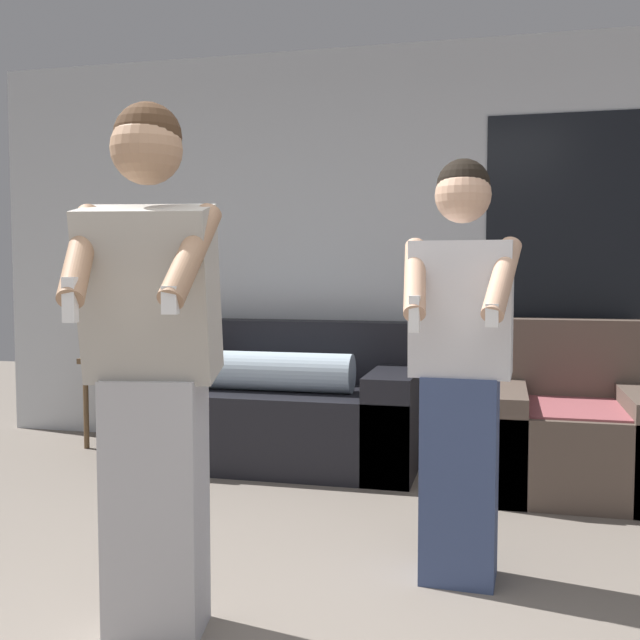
# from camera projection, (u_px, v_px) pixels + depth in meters

# --- Properties ---
(wall_back) EXTENTS (5.92, 0.07, 2.70)m
(wall_back) POSITION_uv_depth(u_px,v_px,m) (404.00, 250.00, 5.00)
(wall_back) COLOR silver
(wall_back) RESTS_ON ground_plane
(couch) EXTENTS (1.72, 0.90, 0.88)m
(couch) POSITION_uv_depth(u_px,v_px,m) (284.00, 411.00, 4.76)
(couch) COLOR black
(couch) RESTS_ON ground_plane
(armchair) EXTENTS (0.86, 0.92, 0.93)m
(armchair) POSITION_uv_depth(u_px,v_px,m) (572.00, 433.00, 4.17)
(armchair) COLOR brown
(armchair) RESTS_ON ground_plane
(side_table) EXTENTS (0.42, 0.47, 0.77)m
(side_table) POSITION_uv_depth(u_px,v_px,m) (122.00, 370.00, 5.23)
(side_table) COLOR brown
(side_table) RESTS_ON ground_plane
(person_left) EXTENTS (0.48, 0.55, 1.75)m
(person_left) POSITION_uv_depth(u_px,v_px,m) (152.00, 368.00, 2.44)
(person_left) COLOR #B2B2B7
(person_left) RESTS_ON ground_plane
(person_right) EXTENTS (0.45, 0.47, 1.64)m
(person_right) POSITION_uv_depth(u_px,v_px,m) (461.00, 368.00, 2.89)
(person_right) COLOR #384770
(person_right) RESTS_ON ground_plane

